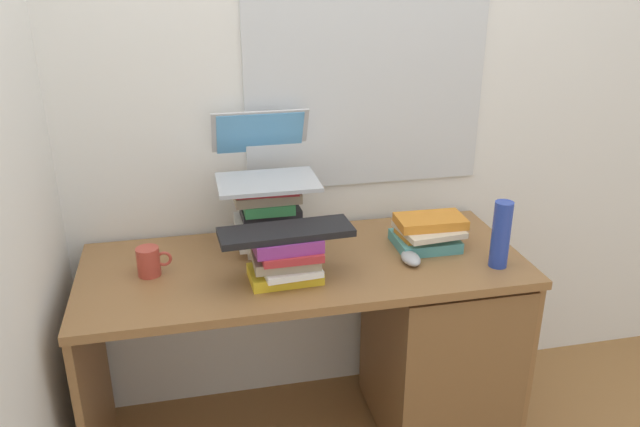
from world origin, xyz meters
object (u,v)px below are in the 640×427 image
at_px(keyboard, 286,232).
at_px(mug, 149,261).
at_px(desk, 409,337).
at_px(water_bottle, 501,235).
at_px(laptop, 264,163).
at_px(book_stack_keyboard_riser, 287,258).
at_px(computer_mouse, 411,258).
at_px(book_stack_side, 428,232).
at_px(book_stack_tall, 268,217).

bearing_deg(keyboard, mug, 160.56).
relative_size(desk, water_bottle, 6.53).
xyz_separation_m(desk, laptop, (-0.49, 0.23, 0.64)).
height_order(book_stack_keyboard_riser, laptop, laptop).
bearing_deg(desk, computer_mouse, -119.57).
bearing_deg(keyboard, laptop, 90.73).
height_order(keyboard, mug, keyboard).
bearing_deg(desk, mug, 177.42).
distance_m(desk, book_stack_side, 0.40).
height_order(book_stack_keyboard_riser, mug, book_stack_keyboard_riser).
bearing_deg(book_stack_tall, water_bottle, -22.41).
bearing_deg(computer_mouse, mug, 173.15).
height_order(book_stack_side, water_bottle, water_bottle).
xyz_separation_m(book_stack_side, computer_mouse, (-0.10, -0.12, -0.04)).
xyz_separation_m(desk, mug, (-0.90, 0.04, 0.39)).
relative_size(keyboard, water_bottle, 1.83).
bearing_deg(book_stack_side, water_bottle, -48.44).
relative_size(laptop, water_bottle, 1.51).
height_order(book_stack_keyboard_riser, computer_mouse, book_stack_keyboard_riser).
height_order(laptop, keyboard, laptop).
relative_size(desk, laptop, 4.32).
relative_size(desk, mug, 13.28).
distance_m(keyboard, computer_mouse, 0.45).
xyz_separation_m(laptop, computer_mouse, (0.45, -0.29, -0.28)).
relative_size(book_stack_keyboard_riser, mug, 2.06).
height_order(desk, book_stack_tall, book_stack_tall).
distance_m(book_stack_keyboard_riser, computer_mouse, 0.43).
xyz_separation_m(book_stack_keyboard_riser, water_bottle, (0.71, -0.06, 0.04)).
xyz_separation_m(book_stack_side, keyboard, (-0.53, -0.14, 0.11)).
bearing_deg(mug, laptop, 24.76).
height_order(mug, water_bottle, water_bottle).
bearing_deg(desk, water_bottle, -30.49).
relative_size(book_stack_side, mug, 2.18).
distance_m(book_stack_side, laptop, 0.63).
xyz_separation_m(desk, book_stack_side, (0.07, 0.05, 0.39)).
bearing_deg(book_stack_side, laptop, 162.45).
bearing_deg(water_bottle, book_stack_side, 131.56).
relative_size(book_stack_tall, keyboard, 0.58).
relative_size(desk, book_stack_side, 6.10).
bearing_deg(book_stack_keyboard_riser, desk, 10.66).
height_order(desk, computer_mouse, computer_mouse).
bearing_deg(water_bottle, keyboard, 175.40).
distance_m(desk, laptop, 0.83).
relative_size(book_stack_side, laptop, 0.71).
bearing_deg(book_stack_side, computer_mouse, -131.51).
bearing_deg(water_bottle, book_stack_tall, 157.59).
bearing_deg(keyboard, book_stack_keyboard_riser, -89.07).
bearing_deg(book_stack_tall, laptop, 88.95).
xyz_separation_m(laptop, water_bottle, (0.73, -0.37, -0.18)).
bearing_deg(mug, book_stack_side, 0.84).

